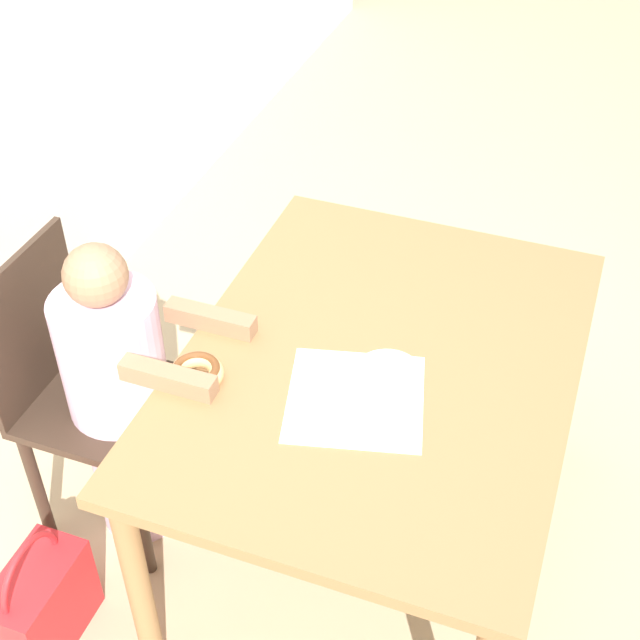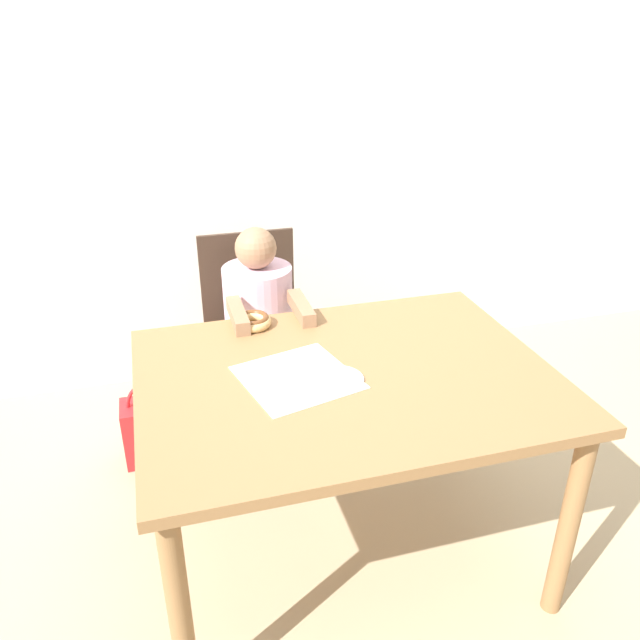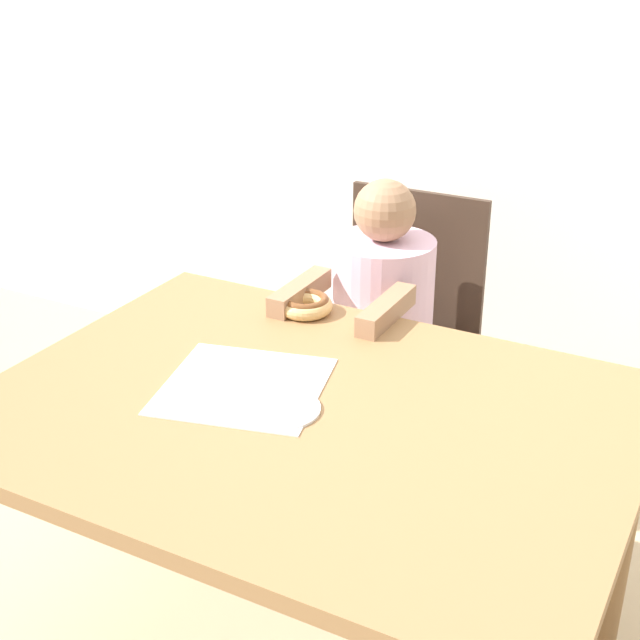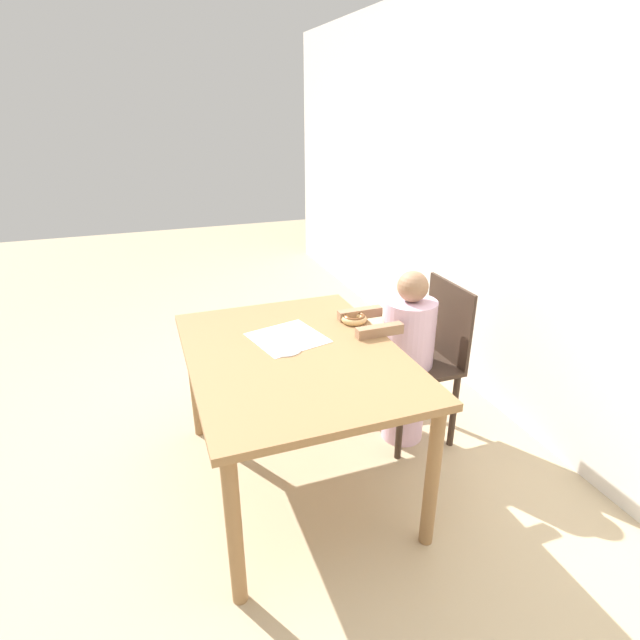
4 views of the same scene
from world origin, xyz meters
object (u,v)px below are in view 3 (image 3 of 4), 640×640
at_px(donut, 305,304).
at_px(chair, 396,347).
at_px(handbag, 253,422).
at_px(child_figure, 379,360).

bearing_deg(donut, chair, 79.74).
bearing_deg(handbag, child_figure, -5.43).
height_order(chair, handbag, chair).
height_order(donut, handbag, donut).
distance_m(child_figure, handbag, 0.57).
height_order(chair, child_figure, child_figure).
distance_m(chair, donut, 0.49).
bearing_deg(child_figure, handbag, 174.57).
relative_size(chair, handbag, 2.34).
bearing_deg(donut, handbag, 138.72).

